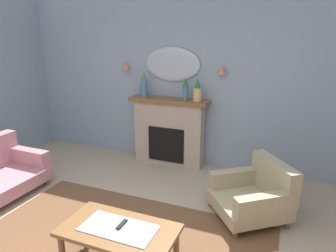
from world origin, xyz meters
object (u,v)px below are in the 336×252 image
at_px(coffee_table, 119,233).
at_px(fireplace, 169,132).
at_px(mantel_vase_left, 186,87).
at_px(mantel_vase_centre, 197,91).
at_px(armchair_by_coffee_table, 255,193).
at_px(mantel_vase_right, 144,85).
at_px(tv_remote, 122,225).
at_px(wall_sconce_right, 222,70).
at_px(wall_mirror, 172,64).
at_px(wall_sconce_left, 126,66).

bearing_deg(coffee_table, fireplace, 101.52).
height_order(mantel_vase_left, coffee_table, mantel_vase_left).
distance_m(fireplace, coffee_table, 2.59).
relative_size(mantel_vase_left, coffee_table, 0.34).
bearing_deg(fireplace, mantel_vase_centre, -3.24).
xyz_separation_m(mantel_vase_left, coffee_table, (0.22, -2.50, -0.98)).
xyz_separation_m(fireplace, armchair_by_coffee_table, (1.61, -1.12, -0.27)).
height_order(mantel_vase_right, coffee_table, mantel_vase_right).
xyz_separation_m(mantel_vase_right, tv_remote, (0.97, -2.46, -0.91)).
xyz_separation_m(wall_sconce_right, coffee_table, (-0.33, -2.62, -1.28)).
distance_m(wall_mirror, armchair_by_coffee_table, 2.48).
bearing_deg(mantel_vase_left, mantel_vase_centre, -0.00).
relative_size(fireplace, wall_sconce_left, 9.71).
distance_m(fireplace, wall_sconce_left, 1.38).
distance_m(fireplace, mantel_vase_right, 0.91).
bearing_deg(mantel_vase_left, coffee_table, -85.06).
xyz_separation_m(mantel_vase_right, wall_mirror, (0.45, 0.17, 0.35)).
relative_size(mantel_vase_right, wall_sconce_left, 3.14).
height_order(mantel_vase_right, wall_sconce_left, wall_sconce_left).
xyz_separation_m(mantel_vase_centre, armchair_by_coffee_table, (1.11, -1.09, -1.02)).
xyz_separation_m(fireplace, wall_mirror, (-0.00, 0.14, 1.14)).
distance_m(fireplace, wall_mirror, 1.15).
bearing_deg(tv_remote, wall_sconce_left, 118.05).
bearing_deg(armchair_by_coffee_table, wall_sconce_left, 153.75).
height_order(mantel_vase_centre, tv_remote, mantel_vase_centre).
xyz_separation_m(mantel_vase_right, mantel_vase_centre, (0.95, -0.00, -0.04)).
height_order(wall_mirror, tv_remote, wall_mirror).
height_order(mantel_vase_right, armchair_by_coffee_table, mantel_vase_right).
xyz_separation_m(mantel_vase_centre, wall_sconce_right, (0.35, 0.12, 0.34)).
bearing_deg(wall_sconce_left, wall_sconce_right, 0.00).
distance_m(wall_mirror, wall_sconce_left, 0.85).
xyz_separation_m(fireplace, mantel_vase_left, (0.30, -0.03, 0.80)).
relative_size(mantel_vase_centre, wall_sconce_right, 2.66).
distance_m(mantel_vase_left, mantel_vase_centre, 0.20).
relative_size(fireplace, tv_remote, 8.50).
distance_m(mantel_vase_left, wall_sconce_left, 1.19).
bearing_deg(fireplace, tv_remote, -78.11).
distance_m(fireplace, armchair_by_coffee_table, 1.97).
bearing_deg(coffee_table, mantel_vase_right, 111.11).
height_order(tv_remote, armchair_by_coffee_table, armchair_by_coffee_table).
height_order(fireplace, wall_sconce_right, wall_sconce_right).
relative_size(coffee_table, tv_remote, 6.88).
bearing_deg(wall_sconce_right, mantel_vase_right, -174.73).
distance_m(mantel_vase_right, wall_mirror, 0.59).
bearing_deg(tv_remote, mantel_vase_right, 111.61).
bearing_deg(mantel_vase_centre, coffee_table, -89.63).
distance_m(wall_sconce_left, tv_remote, 3.16).
bearing_deg(wall_sconce_right, wall_mirror, 176.63).
bearing_deg(mantel_vase_centre, mantel_vase_right, 180.00).
bearing_deg(armchair_by_coffee_table, mantel_vase_centre, 135.38).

